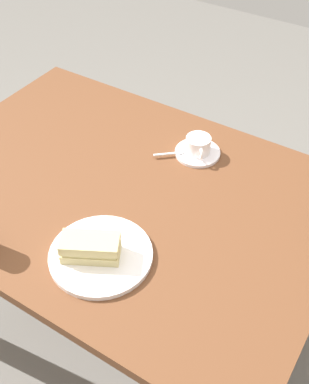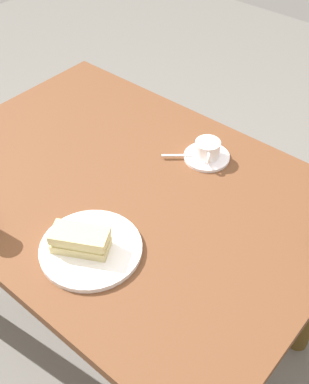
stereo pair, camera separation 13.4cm
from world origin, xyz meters
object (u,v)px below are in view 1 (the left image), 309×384
at_px(sandwich_plate, 101,255).
at_px(sandwich_front, 91,248).
at_px(coffee_saucer, 198,153).
at_px(spoon, 174,153).
at_px(dining_table, 122,222).
at_px(coffee_cup, 198,145).

height_order(sandwich_plate, sandwich_front, sandwich_front).
xyz_separation_m(coffee_saucer, spoon, (0.06, 0.05, 0.01)).
bearing_deg(dining_table, coffee_cup, -114.06).
bearing_deg(sandwich_plate, dining_table, -65.52).
distance_m(dining_table, spoon, 0.27).
bearing_deg(sandwich_front, sandwich_plate, -132.76).
height_order(dining_table, coffee_saucer, coffee_saucer).
height_order(sandwich_plate, coffee_cup, coffee_cup).
relative_size(coffee_cup, spoon, 1.10).
relative_size(coffee_saucer, spoon, 1.72).
bearing_deg(spoon, coffee_cup, -140.32).
bearing_deg(coffee_saucer, sandwich_front, 87.27).
xyz_separation_m(sandwich_plate, sandwich_front, (0.02, 0.02, 0.04)).
bearing_deg(dining_table, coffee_saucer, -113.76).
height_order(dining_table, coffee_cup, coffee_cup).
relative_size(sandwich_plate, coffee_saucer, 1.85).
height_order(sandwich_plate, coffee_saucer, sandwich_plate).
bearing_deg(coffee_cup, sandwich_front, 87.14).
distance_m(sandwich_plate, coffee_cup, 0.49).
bearing_deg(sandwich_front, coffee_cup, -92.86).
bearing_deg(dining_table, sandwich_front, 109.90).
relative_size(sandwich_plate, sandwich_front, 1.65).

